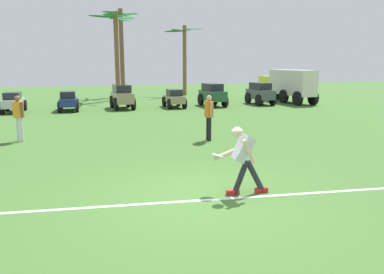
{
  "coord_description": "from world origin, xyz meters",
  "views": [
    {
      "loc": [
        -2.06,
        -6.76,
        2.61
      ],
      "look_at": [
        0.3,
        1.62,
        0.9
      ],
      "focal_mm": 35.0,
      "sensor_mm": 36.0,
      "label": 1
    }
  ],
  "objects_px": {
    "palm_tree_far_left": "(116,47)",
    "parked_car_slot_d": "(174,98)",
    "parked_car_slot_b": "(68,101)",
    "parked_car_slot_e": "(212,94)",
    "frisbee_in_flight": "(218,156)",
    "parked_car_slot_f": "(260,93)",
    "palm_tree_left_of_centre": "(122,45)",
    "parked_car_slot_c": "(122,96)",
    "parked_car_slot_a": "(13,102)",
    "box_truck": "(287,84)",
    "teammate_midfield": "(209,113)",
    "palm_tree_right_of_centre": "(184,54)",
    "frisbee_thrower": "(243,156)",
    "teammate_near_sideline": "(18,114)"
  },
  "relations": [
    {
      "from": "palm_tree_far_left",
      "to": "parked_car_slot_d",
      "type": "bearing_deg",
      "value": -63.22
    },
    {
      "from": "parked_car_slot_b",
      "to": "parked_car_slot_e",
      "type": "xyz_separation_m",
      "value": [
        8.57,
        0.07,
        0.18
      ]
    },
    {
      "from": "frisbee_in_flight",
      "to": "parked_car_slot_b",
      "type": "relative_size",
      "value": 0.14
    },
    {
      "from": "parked_car_slot_f",
      "to": "palm_tree_left_of_centre",
      "type": "xyz_separation_m",
      "value": [
        -7.99,
        8.48,
        3.29
      ]
    },
    {
      "from": "palm_tree_left_of_centre",
      "to": "parked_car_slot_e",
      "type": "bearing_deg",
      "value": -61.32
    },
    {
      "from": "parked_car_slot_b",
      "to": "parked_car_slot_c",
      "type": "bearing_deg",
      "value": 3.03
    },
    {
      "from": "parked_car_slot_e",
      "to": "parked_car_slot_b",
      "type": "bearing_deg",
      "value": -179.53
    },
    {
      "from": "parked_car_slot_a",
      "to": "box_truck",
      "type": "distance_m",
      "value": 17.24
    },
    {
      "from": "teammate_midfield",
      "to": "parked_car_slot_b",
      "type": "relative_size",
      "value": 0.71
    },
    {
      "from": "parked_car_slot_c",
      "to": "palm_tree_left_of_centre",
      "type": "relative_size",
      "value": 0.36
    },
    {
      "from": "parked_car_slot_d",
      "to": "palm_tree_right_of_centre",
      "type": "height_order",
      "value": "palm_tree_right_of_centre"
    },
    {
      "from": "parked_car_slot_e",
      "to": "palm_tree_far_left",
      "type": "bearing_deg",
      "value": 133.97
    },
    {
      "from": "frisbee_thrower",
      "to": "frisbee_in_flight",
      "type": "xyz_separation_m",
      "value": [
        -0.46,
        0.22,
        -0.01
      ]
    },
    {
      "from": "palm_tree_far_left",
      "to": "palm_tree_left_of_centre",
      "type": "height_order",
      "value": "palm_tree_left_of_centre"
    },
    {
      "from": "parked_car_slot_a",
      "to": "palm_tree_right_of_centre",
      "type": "relative_size",
      "value": 0.39
    },
    {
      "from": "frisbee_thrower",
      "to": "palm_tree_right_of_centre",
      "type": "distance_m",
      "value": 24.51
    },
    {
      "from": "parked_car_slot_a",
      "to": "box_truck",
      "type": "relative_size",
      "value": 0.37
    },
    {
      "from": "parked_car_slot_c",
      "to": "parked_car_slot_f",
      "type": "distance_m",
      "value": 8.87
    },
    {
      "from": "frisbee_thrower",
      "to": "parked_car_slot_f",
      "type": "relative_size",
      "value": 0.59
    },
    {
      "from": "parked_car_slot_f",
      "to": "box_truck",
      "type": "bearing_deg",
      "value": 20.82
    },
    {
      "from": "teammate_midfield",
      "to": "parked_car_slot_a",
      "type": "bearing_deg",
      "value": 127.82
    },
    {
      "from": "palm_tree_right_of_centre",
      "to": "palm_tree_far_left",
      "type": "bearing_deg",
      "value": -153.35
    },
    {
      "from": "box_truck",
      "to": "parked_car_slot_e",
      "type": "bearing_deg",
      "value": -169.89
    },
    {
      "from": "parked_car_slot_b",
      "to": "parked_car_slot_f",
      "type": "xyz_separation_m",
      "value": [
        11.87,
        0.16,
        0.18
      ]
    },
    {
      "from": "palm_tree_far_left",
      "to": "parked_car_slot_a",
      "type": "bearing_deg",
      "value": -137.66
    },
    {
      "from": "parked_car_slot_f",
      "to": "frisbee_in_flight",
      "type": "bearing_deg",
      "value": -118.67
    },
    {
      "from": "frisbee_thrower",
      "to": "teammate_near_sideline",
      "type": "height_order",
      "value": "teammate_near_sideline"
    },
    {
      "from": "frisbee_thrower",
      "to": "palm_tree_left_of_centre",
      "type": "height_order",
      "value": "palm_tree_left_of_centre"
    },
    {
      "from": "parked_car_slot_a",
      "to": "box_truck",
      "type": "bearing_deg",
      "value": 3.46
    },
    {
      "from": "parked_car_slot_f",
      "to": "palm_tree_right_of_centre",
      "type": "height_order",
      "value": "palm_tree_right_of_centre"
    },
    {
      "from": "frisbee_thrower",
      "to": "parked_car_slot_d",
      "type": "height_order",
      "value": "frisbee_thrower"
    },
    {
      "from": "frisbee_in_flight",
      "to": "parked_car_slot_e",
      "type": "bearing_deg",
      "value": 71.57
    },
    {
      "from": "frisbee_in_flight",
      "to": "box_truck",
      "type": "xyz_separation_m",
      "value": [
        10.84,
        16.25,
        0.45
      ]
    },
    {
      "from": "frisbee_in_flight",
      "to": "parked_car_slot_e",
      "type": "relative_size",
      "value": 0.12
    },
    {
      "from": "box_truck",
      "to": "teammate_near_sideline",
      "type": "bearing_deg",
      "value": -148.6
    },
    {
      "from": "palm_tree_far_left",
      "to": "palm_tree_left_of_centre",
      "type": "bearing_deg",
      "value": 77.82
    },
    {
      "from": "palm_tree_left_of_centre",
      "to": "palm_tree_right_of_centre",
      "type": "distance_m",
      "value": 5.11
    },
    {
      "from": "parked_car_slot_e",
      "to": "box_truck",
      "type": "height_order",
      "value": "box_truck"
    },
    {
      "from": "parked_car_slot_a",
      "to": "parked_car_slot_e",
      "type": "bearing_deg",
      "value": 0.05
    },
    {
      "from": "palm_tree_far_left",
      "to": "box_truck",
      "type": "bearing_deg",
      "value": -22.08
    },
    {
      "from": "frisbee_thrower",
      "to": "palm_tree_right_of_centre",
      "type": "bearing_deg",
      "value": 78.16
    },
    {
      "from": "parked_car_slot_e",
      "to": "parked_car_slot_f",
      "type": "bearing_deg",
      "value": 1.57
    },
    {
      "from": "parked_car_slot_f",
      "to": "parked_car_slot_e",
      "type": "bearing_deg",
      "value": -178.43
    },
    {
      "from": "parked_car_slot_b",
      "to": "parked_car_slot_d",
      "type": "relative_size",
      "value": 1.0
    },
    {
      "from": "parked_car_slot_d",
      "to": "palm_tree_far_left",
      "type": "distance_m",
      "value": 7.11
    },
    {
      "from": "parked_car_slot_b",
      "to": "parked_car_slot_e",
      "type": "height_order",
      "value": "parked_car_slot_e"
    },
    {
      "from": "palm_tree_right_of_centre",
      "to": "parked_car_slot_c",
      "type": "bearing_deg",
      "value": -125.58
    },
    {
      "from": "teammate_near_sideline",
      "to": "parked_car_slot_f",
      "type": "height_order",
      "value": "teammate_near_sideline"
    },
    {
      "from": "frisbee_in_flight",
      "to": "parked_car_slot_a",
      "type": "relative_size",
      "value": 0.14
    },
    {
      "from": "frisbee_thrower",
      "to": "parked_car_slot_f",
      "type": "xyz_separation_m",
      "value": [
        7.92,
        15.54,
        -0.05
      ]
    }
  ]
}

